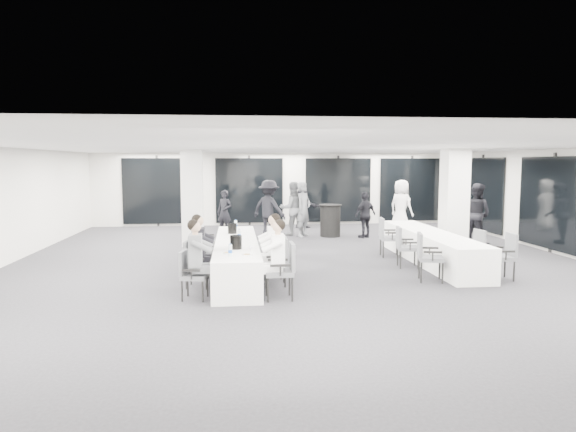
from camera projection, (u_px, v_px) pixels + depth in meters
name	position (u px, v px, depth m)	size (l,w,h in m)	color
room	(330.00, 203.00, 13.31)	(14.04, 16.04, 2.84)	#232328
column_left	(192.00, 198.00, 15.00)	(0.60, 0.60, 2.80)	silver
column_right	(454.00, 202.00, 13.54)	(0.60, 0.60, 2.80)	silver
banquet_table_main	(237.00, 258.00, 11.18)	(0.90, 5.00, 0.75)	white
banquet_table_side	(431.00, 247.00, 12.52)	(0.90, 5.00, 0.75)	white
cocktail_table	(330.00, 220.00, 16.93)	(0.76, 0.76, 1.06)	black
chair_main_left_near	(190.00, 272.00, 9.15)	(0.52, 0.55, 0.88)	#4A4D51
chair_main_left_second	(194.00, 261.00, 10.04)	(0.53, 0.57, 0.92)	#4A4D51
chair_main_left_mid	(198.00, 254.00, 10.92)	(0.51, 0.55, 0.88)	#4A4D51
chair_main_left_fourth	(200.00, 247.00, 11.77)	(0.50, 0.54, 0.90)	#4A4D51
chair_main_left_far	(203.00, 239.00, 12.73)	(0.53, 0.57, 0.95)	#4A4D51
chair_main_right_near	(284.00, 267.00, 9.17)	(0.52, 0.58, 1.01)	#4A4D51
chair_main_right_second	(279.00, 258.00, 10.20)	(0.50, 0.55, 0.95)	#4A4D51
chair_main_right_mid	(276.00, 253.00, 10.89)	(0.51, 0.56, 0.92)	#4A4D51
chair_main_right_fourth	(273.00, 244.00, 11.84)	(0.53, 0.58, 0.97)	#4A4D51
chair_main_right_far	(269.00, 239.00, 12.86)	(0.54, 0.58, 0.93)	#4A4D51
chair_side_left_near	(427.00, 254.00, 10.55)	(0.61, 0.64, 1.00)	#4A4D51
chair_side_left_mid	(404.00, 244.00, 11.94)	(0.54, 0.58, 0.95)	#4A4D51
chair_side_left_far	(387.00, 235.00, 13.29)	(0.57, 0.61, 1.01)	#4A4D51
chair_side_right_near	(504.00, 253.00, 10.70)	(0.52, 0.58, 0.98)	#4A4D51
chair_side_right_mid	(475.00, 246.00, 12.00)	(0.50, 0.54, 0.87)	#4A4D51
chair_side_right_far	(447.00, 235.00, 13.59)	(0.53, 0.56, 0.90)	#4A4D51
seated_guest_a	(199.00, 254.00, 9.12)	(0.50, 0.38, 1.44)	slate
seated_guest_b	(202.00, 246.00, 10.01)	(0.50, 0.38, 1.44)	black
seated_guest_c	(274.00, 254.00, 9.13)	(0.50, 0.38, 1.44)	white
seated_guest_d	(270.00, 245.00, 10.15)	(0.50, 0.38, 1.44)	white
standing_guest_a	(303.00, 206.00, 16.87)	(0.74, 0.60, 2.04)	slate
standing_guest_b	(292.00, 205.00, 17.16)	(0.98, 0.60, 2.03)	slate
standing_guest_c	(269.00, 205.00, 16.88)	(1.37, 0.70, 2.11)	black
standing_guest_d	(365.00, 212.00, 16.57)	(1.00, 0.56, 1.70)	black
standing_guest_e	(401.00, 203.00, 17.92)	(1.00, 0.61, 2.08)	white
standing_guest_f	(302.00, 205.00, 19.18)	(1.55, 0.60, 1.69)	black
standing_guest_g	(225.00, 209.00, 17.42)	(0.62, 0.50, 1.71)	black
standing_guest_h	(476.00, 210.00, 15.30)	(1.00, 0.61, 2.07)	black
ice_bucket_near	(236.00, 242.00, 10.05)	(0.24, 0.24, 0.27)	black
ice_bucket_far	(232.00, 228.00, 12.23)	(0.21, 0.21, 0.24)	black
water_bottle_a	(230.00, 250.00, 9.28)	(0.07, 0.07, 0.22)	silver
water_bottle_b	(239.00, 234.00, 11.31)	(0.07, 0.07, 0.22)	silver
water_bottle_c	(236.00, 225.00, 12.99)	(0.07, 0.07, 0.23)	silver
plate_a	(228.00, 253.00, 9.59)	(0.19, 0.19, 0.03)	white
plate_b	(247.00, 254.00, 9.41)	(0.20, 0.20, 0.03)	white
plate_c	(236.00, 242.00, 10.84)	(0.18, 0.18, 0.03)	white
wine_glass	(251.00, 248.00, 9.30)	(0.08, 0.08, 0.20)	silver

